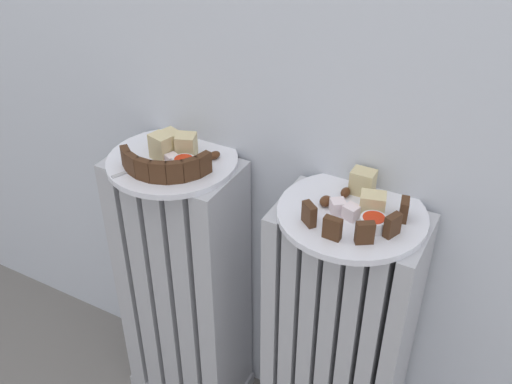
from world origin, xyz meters
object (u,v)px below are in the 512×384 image
Objects in this scene: plate_left at (172,161)px; plate_right at (352,214)px; jam_bowl_left at (184,164)px; fork at (138,168)px; radiator_right at (337,350)px; jam_bowl_right at (373,222)px; radiator_left at (184,289)px.

plate_right is at bearing 0.00° from plate_left.
jam_bowl_left is at bearing -176.10° from plate_right.
fork is (-0.41, -0.06, 0.01)m from plate_right.
plate_right reaches higher than radiator_right.
jam_bowl_right is (0.43, -0.03, 0.02)m from plate_left.
radiator_right is (0.38, 0.00, 0.00)m from radiator_left.
radiator_left is 0.35m from plate_left.
jam_bowl_left reaches higher than radiator_left.
radiator_left is at bearing 180.00° from plate_left.
plate_left is at bearing 61.34° from fork.
radiator_right is 15.17× the size of jam_bowl_left.
plate_right reaches higher than radiator_left.
plate_left is 1.00× the size of plate_right.
radiator_right is 0.37m from jam_bowl_right.
fork is at bearing -171.18° from plate_right.
plate_right is 5.84× the size of jam_bowl_right.
radiator_left is 0.56m from jam_bowl_right.
jam_bowl_left is (-0.33, -0.02, 0.37)m from radiator_right.
radiator_right is at bearing 0.00° from radiator_left.
jam_bowl_left is 0.50× the size of fork.
fork is at bearing -118.66° from plate_left.
jam_bowl_left is at bearing -26.86° from plate_left.
radiator_left is 15.17× the size of jam_bowl_left.
fork is (-0.46, -0.04, -0.01)m from jam_bowl_right.
jam_bowl_right is at bearing -31.47° from plate_right.
plate_left is at bearing 0.00° from radiator_left.
jam_bowl_right reaches higher than radiator_right.
plate_right is (-0.00, 0.00, 0.35)m from radiator_right.
jam_bowl_right is (0.43, -0.03, 0.37)m from radiator_left.
jam_bowl_right is at bearing -0.86° from jam_bowl_left.
jam_bowl_left is (0.05, -0.02, 0.37)m from radiator_left.
plate_left reaches higher than radiator_right.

